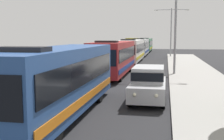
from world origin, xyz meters
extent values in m
cube|color=#284C8C|center=(-1.30, 11.36, 1.70)|extent=(2.50, 10.61, 2.70)
cube|color=black|center=(-0.03, 11.36, 2.05)|extent=(0.04, 9.76, 1.00)
cube|color=black|center=(-2.57, 11.36, 2.05)|extent=(0.04, 9.76, 1.00)
cube|color=orange|center=(-0.02, 11.36, 0.90)|extent=(0.03, 10.08, 0.36)
cube|color=black|center=(-1.30, 8.18, 3.13)|extent=(1.75, 0.90, 0.16)
cylinder|color=black|center=(-0.20, 8.07, 0.50)|extent=(0.28, 1.00, 1.00)
cylinder|color=black|center=(-0.20, 14.28, 0.50)|extent=(0.28, 1.00, 1.00)
cylinder|color=black|center=(-2.40, 14.28, 0.50)|extent=(0.28, 1.00, 1.00)
cube|color=maroon|center=(-1.30, 24.66, 1.70)|extent=(2.50, 10.62, 2.70)
cube|color=black|center=(-0.03, 24.66, 2.05)|extent=(0.04, 9.77, 1.00)
cube|color=black|center=(-2.57, 24.66, 2.05)|extent=(0.04, 9.77, 1.00)
cube|color=black|center=(-1.30, 19.33, 2.00)|extent=(2.30, 0.04, 1.20)
cube|color=navy|center=(-0.02, 24.66, 0.90)|extent=(0.03, 10.09, 0.36)
cube|color=black|center=(-1.30, 21.47, 3.13)|extent=(1.75, 0.90, 0.16)
cylinder|color=black|center=(-0.20, 21.37, 0.50)|extent=(0.28, 1.00, 1.00)
cylinder|color=black|center=(-2.40, 21.37, 0.50)|extent=(0.28, 1.00, 1.00)
cylinder|color=black|center=(-0.20, 27.58, 0.50)|extent=(0.28, 1.00, 1.00)
cylinder|color=black|center=(-2.40, 27.58, 0.50)|extent=(0.28, 1.00, 1.00)
cube|color=silver|center=(-1.30, 37.78, 1.70)|extent=(2.50, 11.79, 2.70)
cube|color=black|center=(-0.03, 37.78, 2.05)|extent=(0.04, 10.85, 1.00)
cube|color=black|center=(-2.57, 37.78, 2.05)|extent=(0.04, 10.85, 1.00)
cube|color=black|center=(-1.30, 31.86, 2.00)|extent=(2.30, 0.04, 1.20)
cube|color=gold|center=(-0.02, 37.78, 0.90)|extent=(0.03, 11.20, 0.36)
cube|color=black|center=(-1.30, 34.24, 3.13)|extent=(1.75, 0.90, 0.16)
cylinder|color=black|center=(-0.20, 34.12, 0.50)|extent=(0.28, 1.00, 1.00)
cylinder|color=black|center=(-2.40, 34.12, 0.50)|extent=(0.28, 1.00, 1.00)
cylinder|color=black|center=(-0.20, 41.02, 0.50)|extent=(0.28, 1.00, 1.00)
cylinder|color=black|center=(-2.40, 41.02, 0.50)|extent=(0.28, 1.00, 1.00)
cube|color=silver|center=(-1.30, 51.06, 1.70)|extent=(2.50, 10.88, 2.70)
cube|color=black|center=(-0.03, 51.06, 2.05)|extent=(0.04, 10.01, 1.00)
cube|color=black|center=(-2.57, 51.06, 2.05)|extent=(0.04, 10.01, 1.00)
cube|color=black|center=(-1.30, 45.60, 2.00)|extent=(2.30, 0.04, 1.20)
cube|color=navy|center=(-0.02, 51.06, 0.90)|extent=(0.03, 10.33, 0.36)
cube|color=black|center=(-1.30, 47.80, 3.13)|extent=(1.75, 0.90, 0.16)
cylinder|color=black|center=(-0.20, 47.69, 0.50)|extent=(0.28, 1.00, 1.00)
cylinder|color=black|center=(-2.40, 47.69, 0.50)|extent=(0.28, 1.00, 1.00)
cylinder|color=black|center=(-0.20, 54.05, 0.50)|extent=(0.28, 1.00, 1.00)
cylinder|color=black|center=(-2.40, 54.05, 0.50)|extent=(0.28, 1.00, 1.00)
cube|color=#33724C|center=(-1.30, 64.45, 1.70)|extent=(2.50, 12.38, 2.70)
cube|color=black|center=(-0.03, 64.45, 2.05)|extent=(0.04, 11.39, 1.00)
cube|color=black|center=(-2.57, 64.45, 2.05)|extent=(0.04, 11.39, 1.00)
cube|color=black|center=(-1.30, 58.24, 2.00)|extent=(2.30, 0.04, 1.20)
cube|color=gold|center=(-0.02, 64.45, 0.90)|extent=(0.03, 11.76, 0.36)
cube|color=black|center=(-1.30, 60.74, 3.13)|extent=(1.75, 0.90, 0.16)
cylinder|color=black|center=(-0.20, 60.62, 0.50)|extent=(0.28, 1.00, 1.00)
cylinder|color=black|center=(-2.40, 60.62, 0.50)|extent=(0.28, 1.00, 1.00)
cylinder|color=black|center=(-0.20, 67.86, 0.50)|extent=(0.28, 1.00, 1.00)
cylinder|color=black|center=(-2.40, 67.86, 0.50)|extent=(0.28, 1.00, 1.00)
cube|color=#B7B7BC|center=(2.40, 14.95, 0.70)|extent=(1.84, 4.40, 0.80)
cube|color=#B7B7BC|center=(2.40, 15.10, 1.50)|extent=(1.62, 2.55, 0.80)
cube|color=black|center=(2.40, 15.10, 1.50)|extent=(1.66, 2.64, 0.44)
sphere|color=#F9EFCC|center=(1.89, 12.72, 0.80)|extent=(0.18, 0.18, 0.18)
sphere|color=#F9EFCC|center=(2.91, 12.72, 0.80)|extent=(0.18, 0.18, 0.18)
cylinder|color=black|center=(1.58, 13.58, 0.35)|extent=(0.22, 0.70, 0.70)
cylinder|color=black|center=(3.22, 13.58, 0.35)|extent=(0.22, 0.70, 0.70)
cylinder|color=black|center=(1.58, 16.31, 0.35)|extent=(0.22, 0.70, 0.70)
cylinder|color=black|center=(3.22, 16.31, 0.35)|extent=(0.22, 0.70, 0.70)
cube|color=black|center=(-4.60, 61.95, 1.45)|extent=(2.30, 1.80, 2.20)
cube|color=gold|center=(-4.60, 66.01, 1.80)|extent=(2.35, 6.32, 2.70)
cube|color=black|center=(-4.60, 61.03, 1.75)|extent=(2.07, 0.04, 0.90)
cylinder|color=black|center=(-5.63, 61.95, 0.45)|extent=(0.26, 0.90, 0.90)
cylinder|color=black|center=(-3.57, 61.95, 0.45)|extent=(0.26, 0.90, 0.90)
cylinder|color=black|center=(-5.63, 67.34, 0.45)|extent=(0.26, 0.90, 0.90)
cylinder|color=black|center=(-3.57, 67.34, 0.45)|extent=(0.26, 0.90, 0.90)
cylinder|color=gray|center=(4.10, 25.97, 4.58)|extent=(0.20, 0.20, 8.87)
cylinder|color=gray|center=(4.10, 48.91, 4.19)|extent=(0.20, 0.20, 8.08)
cylinder|color=gray|center=(2.79, 48.91, 8.03)|extent=(2.62, 0.10, 0.10)
cube|color=silver|center=(1.48, 48.91, 7.95)|extent=(0.56, 0.28, 0.16)
cylinder|color=gray|center=(5.41, 48.91, 8.03)|extent=(2.62, 0.10, 0.10)
cube|color=silver|center=(6.72, 48.91, 7.95)|extent=(0.56, 0.28, 0.16)
camera|label=1|loc=(3.30, -0.17, 3.54)|focal=44.85mm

